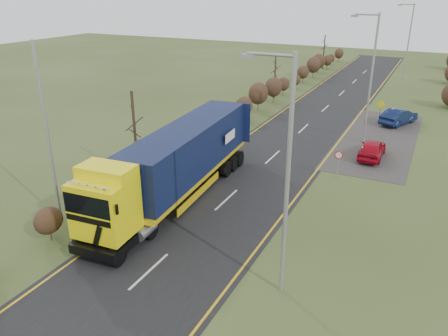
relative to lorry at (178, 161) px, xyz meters
name	(u,v)px	position (x,y,z in m)	size (l,w,h in m)	color
ground	(193,231)	(2.67, -2.93, -2.49)	(160.00, 160.00, 0.00)	#36411C
road	(263,166)	(2.67, 7.07, -2.48)	(8.00, 120.00, 0.02)	black
layby	(378,139)	(9.17, 17.07, -2.48)	(6.00, 18.00, 0.02)	#312E2C
lane_markings	(261,167)	(2.67, 6.77, -2.46)	(7.52, 116.00, 0.01)	gold
hedgerow	(175,142)	(-3.33, 4.97, -0.87)	(2.24, 102.04, 6.05)	black
lorry	(178,161)	(0.00, 0.00, 0.00)	(3.59, 15.91, 4.39)	black
car_red_hatchback	(372,149)	(9.37, 12.28, -1.79)	(1.66, 4.14, 1.41)	#AA0819
car_blue_sedan	(399,117)	(10.20, 22.46, -1.75)	(1.56, 4.47, 1.47)	#0A163B
streetlight_near	(285,171)	(8.33, -5.53, 3.01)	(2.10, 0.20, 9.93)	#929597
streetlight_mid	(370,74)	(8.05, 15.77, 3.16)	(2.15, 0.20, 10.18)	#929597
streetlight_far	(408,39)	(8.33, 44.80, 3.05)	(2.12, 0.20, 10.01)	#929597
left_pole	(48,137)	(-4.53, -5.12, 2.34)	(0.16, 0.16, 9.66)	#929597
speed_sign	(338,160)	(7.94, 7.09, -1.10)	(0.56, 0.10, 2.04)	#929597
warning_board	(380,108)	(8.47, 22.56, -1.20)	(0.79, 0.11, 2.08)	#929597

